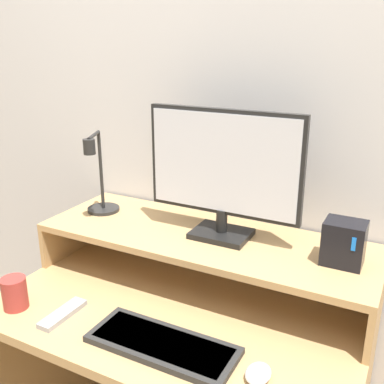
% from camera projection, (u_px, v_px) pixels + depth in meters
% --- Properties ---
extents(wall_back, '(6.00, 0.05, 2.50)m').
position_uv_depth(wall_back, '(234.00, 109.00, 1.53)').
color(wall_back, silver).
rests_on(wall_back, ground_plane).
extents(desk, '(1.10, 0.71, 0.70)m').
position_uv_depth(desk, '(181.00, 360.00, 1.44)').
color(desk, tan).
rests_on(desk, ground_plane).
extents(monitor_shelf, '(1.10, 0.38, 0.17)m').
position_uv_depth(monitor_shelf, '(204.00, 242.00, 1.47)').
color(monitor_shelf, tan).
rests_on(monitor_shelf, desk).
extents(monitor, '(0.50, 0.14, 0.41)m').
position_uv_depth(monitor, '(223.00, 170.00, 1.38)').
color(monitor, black).
rests_on(monitor, monitor_shelf).
extents(desk_lamp, '(0.13, 0.19, 0.30)m').
position_uv_depth(desk_lamp, '(99.00, 185.00, 1.60)').
color(desk_lamp, black).
rests_on(desk_lamp, monitor_shelf).
extents(router_dock, '(0.11, 0.09, 0.13)m').
position_uv_depth(router_dock, '(344.00, 243.00, 1.26)').
color(router_dock, black).
rests_on(router_dock, monitor_shelf).
extents(keyboard, '(0.40, 0.16, 0.02)m').
position_uv_depth(keyboard, '(162.00, 344.00, 1.18)').
color(keyboard, '#282828').
rests_on(keyboard, desk).
extents(mouse, '(0.06, 0.08, 0.03)m').
position_uv_depth(mouse, '(258.00, 374.00, 1.07)').
color(mouse, silver).
rests_on(mouse, desk).
extents(remote_control, '(0.05, 0.16, 0.02)m').
position_uv_depth(remote_control, '(63.00, 314.00, 1.32)').
color(remote_control, '#99999E').
rests_on(remote_control, desk).
extents(mug, '(0.07, 0.07, 0.10)m').
position_uv_depth(mug, '(15.00, 293.00, 1.35)').
color(mug, '#9E332D').
rests_on(mug, desk).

